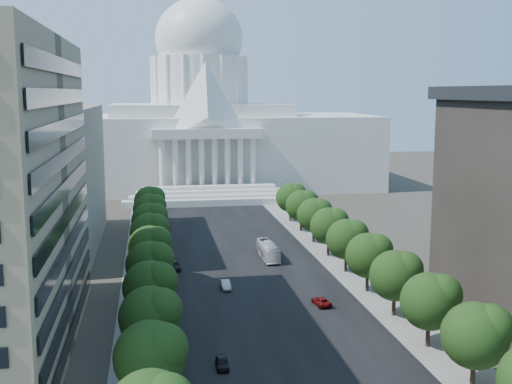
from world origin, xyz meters
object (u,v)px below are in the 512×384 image
car_dark_b (174,266)px  city_bus (268,251)px  car_silver (225,285)px  car_red (321,301)px  car_dark_a (222,363)px

car_dark_b → city_bus: (18.95, 5.15, 0.90)m
car_silver → city_bus: city_bus is taller
car_red → car_dark_b: size_ratio=0.87×
car_silver → city_bus: bearing=58.2°
car_silver → car_red: 17.65m
car_dark_a → city_bus: city_bus is taller
car_red → car_dark_b: bearing=-54.4°
car_dark_b → city_bus: city_bus is taller
city_bus → car_dark_a: bearing=-106.7°
car_red → city_bus: bearing=-90.7°
car_dark_a → car_red: 27.18m
car_silver → car_dark_b: car_dark_b is taller
car_silver → car_dark_b: (-8.13, 13.35, 0.04)m
car_dark_b → car_red: bearing=-52.8°
car_dark_a → car_red: size_ratio=0.83×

